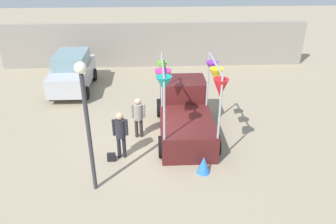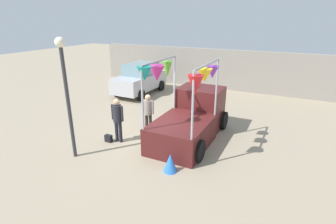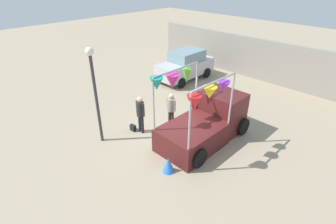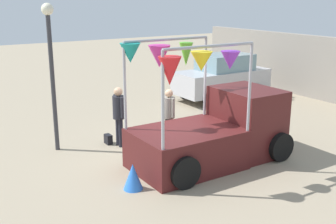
{
  "view_description": "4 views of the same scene",
  "coord_description": "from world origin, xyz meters",
  "views": [
    {
      "loc": [
        -0.1,
        -10.42,
        6.62
      ],
      "look_at": [
        0.38,
        -0.43,
        1.49
      ],
      "focal_mm": 35.0,
      "sensor_mm": 36.0,
      "label": 1
    },
    {
      "loc": [
        4.56,
        -8.28,
        4.57
      ],
      "look_at": [
        0.62,
        -0.36,
        1.35
      ],
      "focal_mm": 28.0,
      "sensor_mm": 36.0,
      "label": 2
    },
    {
      "loc": [
        6.6,
        -7.05,
        6.48
      ],
      "look_at": [
        0.14,
        -0.58,
        1.43
      ],
      "focal_mm": 28.0,
      "sensor_mm": 36.0,
      "label": 3
    },
    {
      "loc": [
        9.17,
        -5.89,
        4.18
      ],
      "look_at": [
        0.6,
        -0.41,
        1.37
      ],
      "focal_mm": 45.0,
      "sensor_mm": 36.0,
      "label": 4
    }
  ],
  "objects": [
    {
      "name": "person_customer",
      "position": [
        -1.24,
        -0.89,
        1.05
      ],
      "size": [
        0.53,
        0.34,
        1.73
      ],
      "color": "black",
      "rests_on": "ground"
    },
    {
      "name": "handbag",
      "position": [
        -1.59,
        -1.09,
        0.14
      ],
      "size": [
        0.28,
        0.16,
        0.28
      ],
      "primitive_type": "cube",
      "color": "black",
      "rests_on": "ground"
    },
    {
      "name": "street_lamp",
      "position": [
        -1.93,
        -2.5,
        2.61
      ],
      "size": [
        0.32,
        0.32,
        4.02
      ],
      "color": "#333338",
      "rests_on": "ground"
    },
    {
      "name": "parked_car",
      "position": [
        -4.15,
        5.31,
        0.94
      ],
      "size": [
        1.88,
        4.0,
        1.88
      ],
      "color": "#B7B7BC",
      "rests_on": "ground"
    },
    {
      "name": "folded_kite_bundle_azure",
      "position": [
        1.46,
        -1.89,
        0.3
      ],
      "size": [
        0.59,
        0.59,
        0.6
      ],
      "primitive_type": "cone",
      "rotation": [
        0.0,
        0.0,
        2.69
      ],
      "color": "blue",
      "rests_on": "ground"
    },
    {
      "name": "ground_plane",
      "position": [
        0.0,
        0.0,
        0.0
      ],
      "size": [
        60.0,
        60.0,
        0.0
      ],
      "primitive_type": "plane",
      "color": "gray"
    },
    {
      "name": "vendor_truck",
      "position": [
        1.08,
        0.81,
        0.88
      ],
      "size": [
        2.44,
        4.12,
        3.17
      ],
      "color": "#4C1919",
      "rests_on": "ground"
    },
    {
      "name": "person_vendor",
      "position": [
        -0.69,
        0.45,
        0.98
      ],
      "size": [
        0.53,
        0.34,
        1.62
      ],
      "color": "#2D2823",
      "rests_on": "ground"
    }
  ]
}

